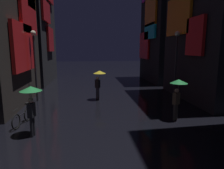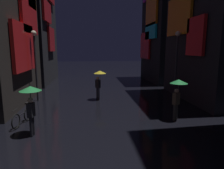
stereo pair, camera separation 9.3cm
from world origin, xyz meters
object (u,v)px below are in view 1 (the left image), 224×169
Objects in this scene: bicycle_parked_at_storefront at (22,117)px; streetlamp_right_far at (176,56)px; streetlamp_left_far at (35,57)px; pedestrian_midstreet_centre_green at (31,97)px; pedestrian_foreground_right_green at (178,88)px; pedestrian_far_right_yellow at (99,77)px.

streetlamp_right_far is (9.60, 4.26, 2.73)m from bicycle_parked_at_storefront.
streetlamp_left_far is (-10.00, 0.36, -0.02)m from streetlamp_right_far.
pedestrian_midstreet_centre_green is 0.43× the size of streetlamp_right_far.
pedestrian_foreground_right_green is at bearing -1.37° from bicycle_parked_at_storefront.
pedestrian_midstreet_centre_green and pedestrian_foreground_right_green have the same top height.
streetlamp_right_far is at bearing -2.05° from streetlamp_left_far.
streetlamp_left_far reaches higher than pedestrian_far_right_yellow.
pedestrian_midstreet_centre_green is 10.47m from streetlamp_right_far.
pedestrian_foreground_right_green is at bearing -30.45° from streetlamp_left_far.
streetlamp_left_far is (-1.25, 5.91, 1.43)m from pedestrian_midstreet_centre_green.
pedestrian_far_right_yellow is 5.80m from streetlamp_right_far.
bicycle_parked_at_storefront is (-7.76, 0.19, -1.28)m from pedestrian_foreground_right_green.
bicycle_parked_at_storefront is (-3.98, -4.53, -1.28)m from pedestrian_far_right_yellow.
pedestrian_midstreet_centre_green is at bearing -57.02° from bicycle_parked_at_storefront.
streetlamp_right_far is at bearing -2.76° from pedestrian_far_right_yellow.
streetlamp_right_far is (5.61, -0.27, 1.45)m from pedestrian_far_right_yellow.
streetlamp_left_far is (-8.17, 4.80, 1.43)m from pedestrian_foreground_right_green.
pedestrian_midstreet_centre_green is at bearing -118.33° from pedestrian_far_right_yellow.
pedestrian_foreground_right_green is at bearing -51.28° from pedestrian_far_right_yellow.
pedestrian_foreground_right_green is 0.43× the size of streetlamp_right_far.
pedestrian_foreground_right_green is 7.87m from bicycle_parked_at_storefront.
pedestrian_far_right_yellow is 4.62m from streetlamp_left_far.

